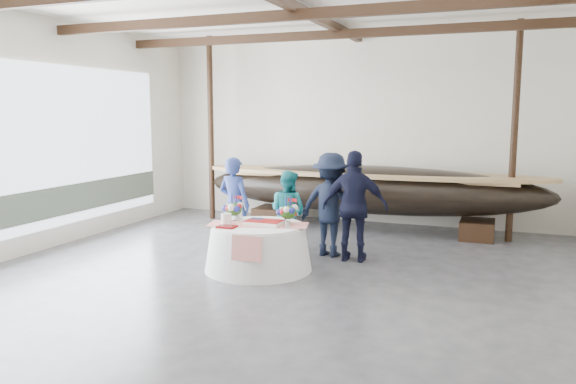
% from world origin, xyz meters
% --- Properties ---
extents(floor, '(10.00, 12.00, 0.01)m').
position_xyz_m(floor, '(0.00, 0.00, 0.00)').
color(floor, '#3D3D42').
rests_on(floor, ground).
extents(wall_back, '(10.00, 0.02, 4.50)m').
position_xyz_m(wall_back, '(0.00, 6.00, 2.25)').
color(wall_back, silver).
rests_on(wall_back, ground).
extents(pavilion_structure, '(9.80, 11.76, 4.50)m').
position_xyz_m(pavilion_structure, '(0.00, 0.84, 4.00)').
color(pavilion_structure, black).
rests_on(pavilion_structure, ground).
extents(open_bay, '(0.03, 7.00, 3.20)m').
position_xyz_m(open_bay, '(-4.95, 1.00, 1.83)').
color(open_bay, silver).
rests_on(open_bay, ground).
extents(longboat_display, '(7.91, 1.58, 1.48)m').
position_xyz_m(longboat_display, '(0.50, 4.95, 0.95)').
color(longboat_display, black).
rests_on(longboat_display, ground).
extents(banquet_table, '(1.83, 1.83, 0.78)m').
position_xyz_m(banquet_table, '(-0.50, 1.12, 0.39)').
color(banquet_table, white).
rests_on(banquet_table, ground).
extents(tabletop_items, '(1.77, 1.01, 0.40)m').
position_xyz_m(tabletop_items, '(-0.58, 1.26, 0.93)').
color(tabletop_items, red).
rests_on(tabletop_items, banquet_table).
extents(guest_woman_blue, '(0.73, 0.55, 1.83)m').
position_xyz_m(guest_woman_blue, '(-1.45, 2.12, 0.92)').
color(guest_woman_blue, navy).
rests_on(guest_woman_blue, ground).
extents(guest_woman_teal, '(0.89, 0.78, 1.57)m').
position_xyz_m(guest_woman_teal, '(-0.50, 2.52, 0.79)').
color(guest_woman_teal, teal).
rests_on(guest_woman_teal, ground).
extents(guest_man_left, '(1.34, 0.90, 1.93)m').
position_xyz_m(guest_man_left, '(0.37, 2.49, 0.97)').
color(guest_man_left, black).
rests_on(guest_man_left, ground).
extents(guest_man_right, '(1.21, 0.59, 2.00)m').
position_xyz_m(guest_man_right, '(0.88, 2.27, 1.00)').
color(guest_man_right, black).
rests_on(guest_man_right, ground).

